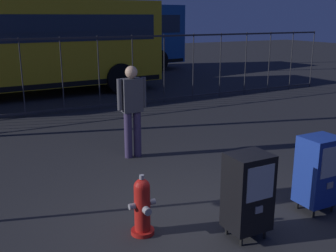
% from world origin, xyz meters
% --- Properties ---
extents(ground_plane, '(60.00, 60.00, 0.00)m').
position_xyz_m(ground_plane, '(0.00, 0.00, 0.00)').
color(ground_plane, '#262628').
extents(fire_hydrant, '(0.33, 0.32, 0.75)m').
position_xyz_m(fire_hydrant, '(-0.70, -0.06, 0.35)').
color(fire_hydrant, red).
rests_on(fire_hydrant, ground_plane).
extents(newspaper_box_primary, '(0.48, 0.42, 1.02)m').
position_xyz_m(newspaper_box_primary, '(0.35, -0.68, 0.57)').
color(newspaper_box_primary, black).
rests_on(newspaper_box_primary, ground_plane).
extents(newspaper_box_secondary, '(0.48, 0.42, 1.02)m').
position_xyz_m(newspaper_box_secondary, '(1.58, -0.57, 0.57)').
color(newspaper_box_secondary, black).
rests_on(newspaper_box_secondary, ground_plane).
extents(pedestrian, '(0.55, 0.22, 1.67)m').
position_xyz_m(pedestrian, '(0.27, 2.52, 0.95)').
color(pedestrian, '#382D51').
rests_on(pedestrian, ground_plane).
extents(fence_barrier, '(18.03, 0.04, 2.00)m').
position_xyz_m(fence_barrier, '(-0.00, 6.62, 1.02)').
color(fence_barrier, '#2D2D33').
rests_on(fence_barrier, ground_plane).
extents(bus_far, '(10.74, 3.91, 3.00)m').
position_xyz_m(bus_far, '(2.11, 13.73, 1.71)').
color(bus_far, '#19519E').
rests_on(bus_far, ground_plane).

